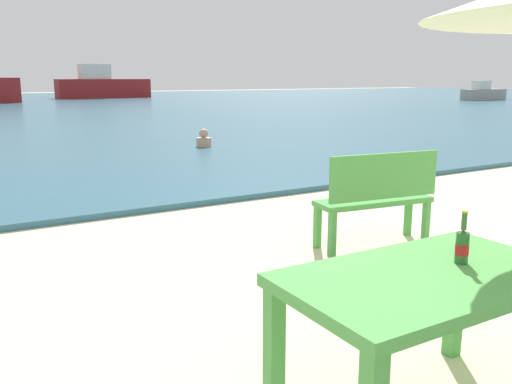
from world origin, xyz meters
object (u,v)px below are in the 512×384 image
object	(u,v)px
boat_barge	(102,86)
boat_fishing_trawler	(483,93)
picnic_table_green	(427,294)
bench_green_right	(378,194)
beer_bottle_amber	(462,245)
swimmer_person	(204,140)

from	to	relation	value
boat_barge	boat_fishing_trawler	size ratio (longest dim) A/B	1.90
picnic_table_green	bench_green_right	bearing A→B (deg)	51.58
boat_fishing_trawler	beer_bottle_amber	bearing A→B (deg)	-142.99
boat_barge	beer_bottle_amber	bearing A→B (deg)	-102.64
swimmer_person	boat_fishing_trawler	bearing A→B (deg)	25.81
swimmer_person	boat_barge	distance (m)	30.57
picnic_table_green	bench_green_right	size ratio (longest dim) A/B	1.13
bench_green_right	boat_barge	bearing A→B (deg)	78.83
boat_barge	picnic_table_green	bearing A→B (deg)	-102.97
beer_bottle_amber	boat_barge	size ratio (longest dim) A/B	0.04
swimmer_person	bench_green_right	bearing A→B (deg)	-102.28
beer_bottle_amber	boat_fishing_trawler	world-z (taller)	boat_fishing_trawler
swimmer_person	boat_barge	bearing A→B (deg)	79.10
bench_green_right	boat_fishing_trawler	bearing A→B (deg)	35.65
picnic_table_green	boat_barge	bearing A→B (deg)	77.03
boat_barge	boat_fishing_trawler	xyz separation A→B (m)	(21.19, -16.97, -0.41)
boat_barge	boat_fishing_trawler	world-z (taller)	boat_barge
boat_barge	boat_fishing_trawler	bearing A→B (deg)	-38.68
beer_bottle_amber	swimmer_person	bearing A→B (deg)	72.08
boat_fishing_trawler	swimmer_person	bearing A→B (deg)	-154.19
beer_bottle_amber	boat_fishing_trawler	bearing A→B (deg)	37.01
bench_green_right	swimmer_person	bearing A→B (deg)	77.72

